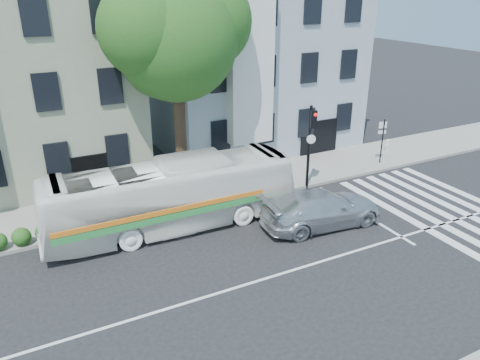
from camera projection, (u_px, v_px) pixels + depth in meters
ground at (268, 278)px, 16.86m from camera, size 120.00×120.00×0.00m
sidewalk_far at (187, 194)px, 23.39m from camera, size 80.00×4.00×0.15m
building_left at (6, 74)px, 24.09m from camera, size 12.00×10.00×11.00m
building_right at (246, 56)px, 29.97m from camera, size 12.00×10.00×11.00m
street_tree at (175, 31)px, 21.01m from camera, size 7.30×5.90×11.10m
bus at (171, 196)px, 19.81m from camera, size 2.85×10.90×3.02m
sedan at (322, 208)px, 20.30m from camera, size 2.66×5.62×1.58m
hedge at (44, 232)px, 18.96m from camera, size 8.26×3.74×0.70m
traffic_signal at (311, 137)px, 23.11m from camera, size 0.44×0.54×4.36m
fire_hydrant at (387, 145)px, 28.99m from camera, size 0.46×0.28×0.80m
far_sign_pole at (382, 135)px, 26.70m from camera, size 0.46×0.23×2.62m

